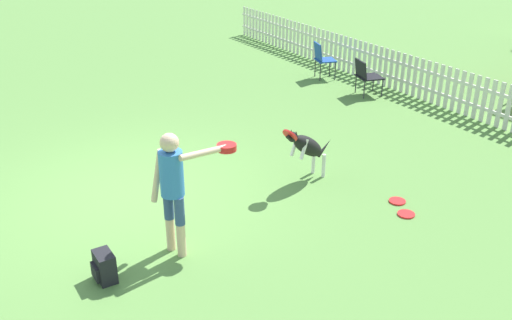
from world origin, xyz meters
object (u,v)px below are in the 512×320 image
at_px(leaping_dog, 307,146).
at_px(folding_chair_green_right, 366,74).
at_px(handler_person, 176,180).
at_px(folding_chair_blue_left, 322,57).
at_px(frisbee_near_dog, 397,201).
at_px(frisbee_near_handler, 406,214).
at_px(backpack_on_grass, 104,267).

distance_m(leaping_dog, folding_chair_green_right, 4.45).
relative_size(handler_person, folding_chair_green_right, 2.00).
xyz_separation_m(handler_person, folding_chair_blue_left, (-4.84, 5.97, -0.46)).
bearing_deg(leaping_dog, frisbee_near_dog, -164.56).
xyz_separation_m(handler_person, frisbee_near_handler, (0.85, 2.99, -0.97)).
bearing_deg(frisbee_near_dog, backpack_on_grass, -96.21).
relative_size(backpack_on_grass, folding_chair_green_right, 0.45).
distance_m(handler_person, leaping_dog, 2.55).
distance_m(handler_person, folding_chair_blue_left, 7.70).
bearing_deg(handler_person, leaping_dog, 90.26).
height_order(handler_person, frisbee_near_handler, handler_person).
xyz_separation_m(leaping_dog, backpack_on_grass, (0.76, -3.39, -0.42)).
xyz_separation_m(backpack_on_grass, folding_chair_blue_left, (-4.91, 6.94, 0.34)).
distance_m(frisbee_near_handler, frisbee_near_dog, 0.37).
relative_size(frisbee_near_handler, folding_chair_green_right, 0.30).
distance_m(frisbee_near_dog, folding_chair_green_right, 4.82).
xyz_separation_m(leaping_dog, folding_chair_blue_left, (-4.15, 3.55, -0.07)).
bearing_deg(leaping_dog, frisbee_near_handler, -175.33).
height_order(handler_person, leaping_dog, handler_person).
xyz_separation_m(handler_person, backpack_on_grass, (0.08, -0.97, -0.81)).
distance_m(frisbee_near_dog, folding_chair_blue_left, 6.08).
distance_m(leaping_dog, folding_chair_blue_left, 5.46).
distance_m(leaping_dog, frisbee_near_dog, 1.52).
xyz_separation_m(leaping_dog, frisbee_near_dog, (1.21, 0.73, -0.58)).
bearing_deg(frisbee_near_handler, backpack_on_grass, -101.11).
height_order(handler_person, frisbee_near_dog, handler_person).
distance_m(backpack_on_grass, folding_chair_green_right, 7.77).
bearing_deg(handler_person, frisbee_near_handler, 58.56).
height_order(handler_person, folding_chair_blue_left, handler_person).
bearing_deg(folding_chair_blue_left, handler_person, 147.63).
distance_m(handler_person, folding_chair_green_right, 6.89).
relative_size(handler_person, backpack_on_grass, 4.45).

